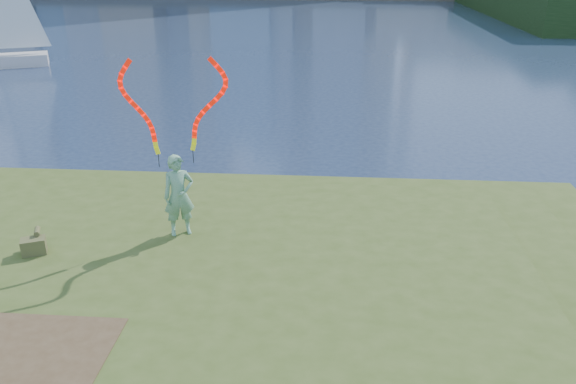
{
  "coord_description": "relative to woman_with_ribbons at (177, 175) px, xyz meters",
  "views": [
    {
      "loc": [
        2.75,
        -9.51,
        6.68
      ],
      "look_at": [
        1.97,
        1.0,
        2.12
      ],
      "focal_mm": 35.0,
      "sensor_mm": 36.0,
      "label": 1
    }
  ],
  "objects": [
    {
      "name": "grassy_knoll",
      "position": [
        0.47,
        -3.86,
        -1.85
      ],
      "size": [
        20.0,
        18.0,
        0.8
      ],
      "color": "#3C4C1B",
      "rests_on": "ground"
    },
    {
      "name": "ground",
      "position": [
        0.47,
        -1.57,
        -2.19
      ],
      "size": [
        320.0,
        320.0,
        0.0
      ],
      "primitive_type": "plane",
      "color": "#1B2944",
      "rests_on": "ground"
    },
    {
      "name": "sailboat",
      "position": [
        -16.83,
        22.6,
        -0.65
      ],
      "size": [
        5.79,
        3.92,
        8.94
      ],
      "rotation": [
        0.0,
        0.0,
        0.43
      ],
      "color": "beige",
      "rests_on": "ground"
    },
    {
      "name": "canvas_bag",
      "position": [
        -2.86,
        -1.14,
        -1.2
      ],
      "size": [
        0.57,
        0.64,
        0.46
      ],
      "rotation": [
        0.0,
        0.0,
        0.4
      ],
      "color": "#474123",
      "rests_on": "grassy_knoll"
    },
    {
      "name": "woman_with_ribbons",
      "position": [
        0.0,
        0.0,
        0.0
      ],
      "size": [
        1.97,
        0.9,
        4.21
      ],
      "rotation": [
        0.0,
        0.0,
        0.41
      ],
      "color": "#1B753C",
      "rests_on": "grassy_knoll"
    }
  ]
}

